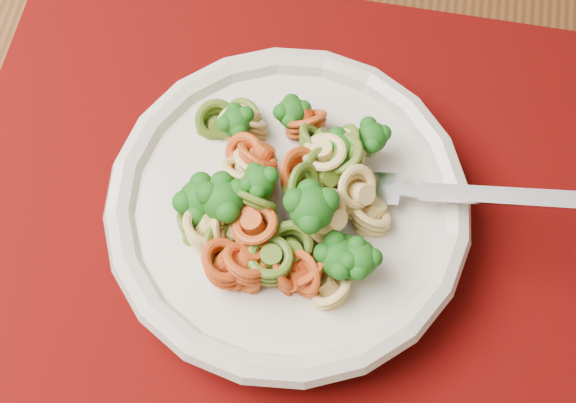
{
  "coord_description": "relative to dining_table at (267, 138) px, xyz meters",
  "views": [
    {
      "loc": [
        0.76,
        -0.61,
        1.23
      ],
      "look_at": [
        0.78,
        -0.41,
        0.77
      ],
      "focal_mm": 50.0,
      "sensor_mm": 36.0,
      "label": 1
    }
  ],
  "objects": [
    {
      "name": "pasta_broccoli_heap",
      "position": [
        0.01,
        -0.12,
        0.14
      ],
      "size": [
        0.2,
        0.2,
        0.06
      ],
      "primitive_type": null,
      "color": "#EDCB75",
      "rests_on": "pasta_bowl"
    },
    {
      "name": "pasta_bowl",
      "position": [
        0.01,
        -0.12,
        0.12
      ],
      "size": [
        0.23,
        0.23,
        0.04
      ],
      "color": "beige",
      "rests_on": "placemat"
    },
    {
      "name": "placemat",
      "position": [
        0.01,
        -0.1,
        0.09
      ],
      "size": [
        0.54,
        0.46,
        0.0
      ],
      "primitive_type": "cube",
      "rotation": [
        0.0,
        0.0,
        -0.26
      ],
      "color": "#4C0304",
      "rests_on": "dining_table"
    },
    {
      "name": "fork",
      "position": [
        0.07,
        -0.12,
        0.14
      ],
      "size": [
        0.18,
        0.08,
        0.08
      ],
      "primitive_type": null,
      "rotation": [
        0.0,
        -0.35,
        -0.32
      ],
      "color": "silver",
      "rests_on": "pasta_bowl"
    },
    {
      "name": "dining_table",
      "position": [
        0.0,
        0.0,
        0.0
      ],
      "size": [
        1.68,
        1.3,
        0.73
      ],
      "rotation": [
        0.0,
        0.0,
        -0.25
      ],
      "color": "#593119",
      "rests_on": "ground"
    }
  ]
}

